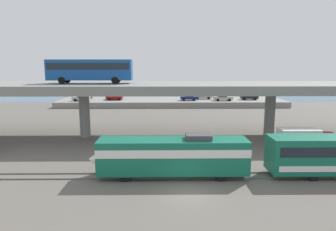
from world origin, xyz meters
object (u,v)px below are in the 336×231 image
at_px(service_truck_east, 305,140).
at_px(parked_car_3, 115,96).
at_px(transit_bus_on_overpass, 90,69).
at_px(parked_car_0, 189,97).
at_px(parked_car_5, 114,97).
at_px(parked_car_6, 81,98).
at_px(parked_car_1, 203,96).
at_px(parked_car_4, 85,95).
at_px(parked_car_2, 223,98).
at_px(parked_car_7, 249,97).
at_px(train_locomotive, 165,154).

relative_size(service_truck_east, parked_car_3, 1.60).
xyz_separation_m(transit_bus_on_overpass, parked_car_0, (16.86, 32.36, -7.75)).
distance_m(parked_car_5, parked_car_6, 8.19).
height_order(parked_car_1, parked_car_4, same).
bearing_deg(parked_car_3, parked_car_1, 179.52).
relative_size(parked_car_0, parked_car_2, 0.88).
distance_m(transit_bus_on_overpass, parked_car_1, 41.85).
relative_size(transit_bus_on_overpass, parked_car_5, 2.90).
relative_size(parked_car_0, parked_car_5, 1.00).
distance_m(parked_car_0, parked_car_2, 8.63).
height_order(transit_bus_on_overpass, parked_car_2, transit_bus_on_overpass).
relative_size(transit_bus_on_overpass, parked_car_0, 2.89).
relative_size(parked_car_1, parked_car_6, 1.10).
bearing_deg(transit_bus_on_overpass, parked_car_5, 93.69).
height_order(transit_bus_on_overpass, parked_car_4, transit_bus_on_overpass).
bearing_deg(parked_car_1, parked_car_5, 5.04).
xyz_separation_m(parked_car_1, parked_car_2, (4.61, -3.63, 0.00)).
distance_m(parked_car_5, parked_car_7, 34.79).
bearing_deg(parked_car_4, parked_car_5, -27.25).
bearing_deg(transit_bus_on_overpass, parked_car_7, 45.83).
distance_m(parked_car_2, parked_car_6, 35.65).
xyz_separation_m(service_truck_east, parked_car_3, (-29.89, 44.55, 0.54)).
xyz_separation_m(transit_bus_on_overpass, parked_car_4, (-10.74, 37.84, -7.75)).
bearing_deg(parked_car_5, parked_car_1, -174.96).
distance_m(train_locomotive, parked_car_4, 58.22).
bearing_deg(parked_car_0, parked_car_5, -3.19).
bearing_deg(parked_car_4, train_locomotive, -68.35).
distance_m(parked_car_0, parked_car_1, 5.06).
relative_size(parked_car_5, parked_car_7, 0.94).
height_order(transit_bus_on_overpass, parked_car_3, transit_bus_on_overpass).
xyz_separation_m(train_locomotive, transit_bus_on_overpass, (-10.74, 16.27, 7.73)).
xyz_separation_m(parked_car_4, parked_car_5, (8.59, -4.42, -0.00)).
xyz_separation_m(parked_car_5, parked_car_7, (34.79, 0.19, 0.00)).
xyz_separation_m(train_locomotive, parked_car_7, (21.90, 49.88, -0.02)).
height_order(parked_car_3, parked_car_4, same).
bearing_deg(parked_car_3, service_truck_east, 123.86).
height_order(parked_car_1, parked_car_6, same).
bearing_deg(transit_bus_on_overpass, parked_car_4, 105.85).
distance_m(transit_bus_on_overpass, parked_car_3, 36.54).
xyz_separation_m(transit_bus_on_overpass, service_truck_east, (27.61, -8.91, -8.29)).
distance_m(service_truck_east, parked_car_4, 60.47).
relative_size(parked_car_1, parked_car_2, 1.00).
relative_size(parked_car_0, parked_car_4, 1.00).
xyz_separation_m(service_truck_east, parked_car_4, (-38.35, 46.75, 0.54)).
xyz_separation_m(parked_car_2, parked_car_5, (-27.63, 1.60, -0.00)).
height_order(parked_car_3, parked_car_7, same).
relative_size(train_locomotive, parked_car_7, 3.45).
height_order(train_locomotive, parked_car_6, train_locomotive).
distance_m(transit_bus_on_overpass, parked_car_6, 34.25).
distance_m(parked_car_2, parked_car_7, 7.39).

